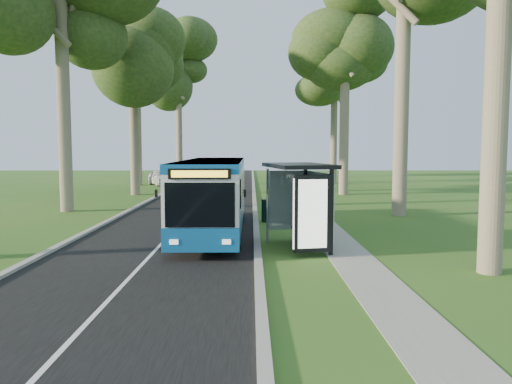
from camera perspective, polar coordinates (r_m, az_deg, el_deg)
ground at (r=20.05m, az=0.06°, el=-5.05°), size 120.00×120.00×0.00m
road at (r=30.12m, az=-6.82°, el=-1.69°), size 7.00×100.00×0.02m
kerb_east at (r=29.94m, az=-0.14°, el=-1.60°), size 0.25×100.00×0.12m
kerb_west at (r=30.70m, az=-13.33°, el=-1.57°), size 0.25×100.00×0.12m
centre_line at (r=30.12m, az=-6.82°, el=-1.66°), size 0.12×100.00×0.00m
footpath at (r=30.11m, az=5.58°, el=-1.68°), size 1.50×100.00×0.02m
bus at (r=20.82m, az=-4.86°, el=-0.35°), size 2.41×11.41×3.02m
bus_stop_sign at (r=18.19m, az=1.34°, el=-0.63°), size 0.10×0.39×2.77m
bus_shelter at (r=17.05m, az=5.50°, el=0.29°), size 2.48×3.74×2.97m
litter_bin at (r=23.81m, az=1.31°, el=-2.13°), size 0.61×0.61×1.08m
car_white at (r=48.37m, az=-10.76°, el=1.67°), size 3.50×4.81×1.52m
car_silver at (r=49.74m, az=-9.97°, el=1.74°), size 2.72×4.71×1.47m
tree_west_c at (r=39.60m, az=-13.97°, el=16.75°), size 5.20×5.20×15.75m
tree_west_d at (r=49.71m, az=-13.54°, el=14.97°), size 5.20×5.20×16.52m
tree_west_e at (r=59.02m, az=-8.87°, el=13.68°), size 5.20×5.20×16.85m
tree_east_c at (r=39.40m, az=10.22°, el=17.97°), size 5.20×5.20×16.75m
tree_east_d at (r=50.93m, az=8.97°, el=13.10°), size 5.20×5.20×14.48m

